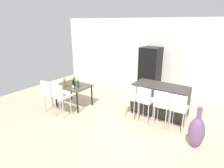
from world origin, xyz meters
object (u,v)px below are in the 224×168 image
Objects in this scene: kitchen_island at (160,99)px; bar_chair_left at (131,96)px; wine_glass_far at (58,82)px; bar_chair_middle at (145,99)px; dining_chair_near at (50,92)px; bar_chair_far at (179,107)px; refrigerator at (150,71)px; wine_bottle_near at (73,83)px; wine_bottle_right at (78,84)px; dining_table at (73,87)px; dining_chair_far at (61,95)px; wine_bottle_inner at (75,81)px; floor_vase at (196,132)px; wine_glass_middle at (73,86)px; bar_chair_right at (162,103)px; wine_bottle_left at (64,83)px.

kitchen_island is 1.56× the size of bar_chair_left.
wine_glass_far is (-3.00, -1.41, 0.40)m from kitchen_island.
kitchen_island is 3.33m from wine_glass_far.
bar_chair_middle is 1.00× the size of dining_chair_near.
refrigerator is (-1.75, 2.20, 0.22)m from bar_chair_far.
wine_bottle_near is at bearing -172.51° from bar_chair_far.
wine_bottle_right is (0.20, 0.01, 0.01)m from wine_bottle_near.
dining_table is (-2.46, -0.34, -0.04)m from bar_chair_middle.
dining_chair_near is 0.49m from dining_chair_far.
refrigerator is at bearing 110.75° from bar_chair_middle.
bar_chair_middle is at bearing 26.68° from dining_chair_far.
dining_chair_far is at bearing -75.42° from wine_bottle_inner.
floor_vase is at bearing 0.35° from wine_bottle_near.
dining_chair_near reaches higher than dining_table.
bar_chair_left is 1.00× the size of bar_chair_far.
wine_bottle_inner is 0.45m from wine_glass_middle.
wine_glass_middle is 0.70m from wine_glass_far.
wine_bottle_near is at bearing -41.35° from dining_table.
wine_bottle_near is 3.84m from floor_vase.
dining_table is at bearing -170.47° from bar_chair_left.
wine_glass_far is 0.09× the size of refrigerator.
refrigerator is (-0.83, 2.20, 0.22)m from bar_chair_middle.
bar_chair_far and wine_bottle_inner have the same top height.
bar_chair_far is 3.78m from dining_chair_near.
dining_chair_far is (-3.12, -1.11, 0.00)m from bar_chair_far.
floor_vase is (2.29, -2.61, -0.53)m from refrigerator.
wine_bottle_near is 0.29× the size of floor_vase.
dining_table is at bearing 107.90° from dining_chair_far.
wine_bottle_right reaches higher than wine_glass_middle.
dining_table is 6.36× the size of wine_glass_middle.
wine_bottle_right is 0.28× the size of floor_vase.
kitchen_island is at bearing 52.10° from bar_chair_left.
bar_chair_middle reaches higher than kitchen_island.
bar_chair_middle is at bearing 7.18° from wine_bottle_inner.
bar_chair_far is at bearing 9.73° from wine_glass_far.
bar_chair_left is at bearing 13.65° from wine_bottle_right.
kitchen_island is at bearing 38.42° from dining_chair_far.
bar_chair_right is 0.43m from bar_chair_far.
bar_chair_right reaches higher than wine_glass_far.
refrigerator is (1.87, 3.31, 0.22)m from dining_chair_near.
kitchen_island is 2.80m from wine_bottle_near.
wine_bottle_left is 0.28m from wine_bottle_near.
dining_chair_far is at bearing -112.55° from refrigerator.
wine_glass_middle is (-1.70, -0.65, 0.17)m from bar_chair_left.
wine_glass_middle and wine_glass_far have the same top height.
bar_chair_far and dining_chair_near have the same top height.
bar_chair_far reaches higher than dining_table.
refrigerator reaches higher than wine_bottle_right.
bar_chair_right and bar_chair_far have the same top height.
dining_table is 0.53m from wine_glass_far.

